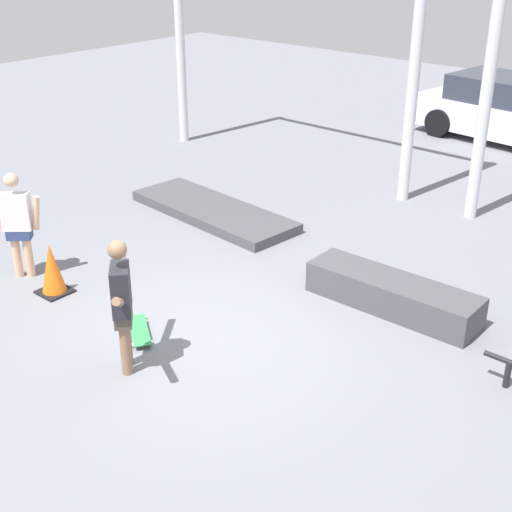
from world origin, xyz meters
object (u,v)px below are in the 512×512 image
Objects in this scene: manual_pad at (213,211)px; skateboarder at (122,301)px; grind_box at (392,294)px; traffic_cone at (52,270)px; parked_car_white at (507,110)px; bystander at (17,221)px; skateboard at (139,330)px.

skateboarder is at bearing -57.94° from manual_pad.
traffic_cone is (-3.68, -2.62, 0.14)m from grind_box.
parked_car_white is (-0.65, 11.56, -0.20)m from skateboarder.
manual_pad is 4.44× the size of traffic_cone.
grind_box reaches higher than manual_pad.
grind_box is 4.52m from traffic_cone.
bystander reaches higher than traffic_cone.
manual_pad is at bearing 94.91° from traffic_cone.
skateboard is at bearing 138.40° from bystander.
skateboard is 11.02m from parked_car_white.
skateboard is 1.73m from traffic_cone.
grind_box is 1.50× the size of bystander.
skateboard is at bearing -59.21° from manual_pad.
traffic_cone is (-1.71, -0.04, 0.29)m from skateboard.
parked_car_white is 2.71× the size of bystander.
skateboard is 3.90m from manual_pad.
skateboarder reaches higher than skateboard.
skateboarder reaches higher than bystander.
traffic_cone is at bearing -85.09° from manual_pad.
skateboarder is 3.55m from grind_box.
parked_car_white reaches higher than traffic_cone.
skateboarder is 11.58m from parked_car_white.
bystander is at bearing -95.74° from parked_car_white.
skateboarder is 2.16× the size of skateboard.
skateboarder is 2.23× the size of traffic_cone.
skateboard is 0.32× the size of grind_box.
skateboard is 0.23× the size of manual_pad.
parked_car_white is at bearing 104.44° from grind_box.
skateboarder is at bearing -115.82° from grind_box.
manual_pad is at bearing -139.64° from bystander.
bystander is (-0.45, -3.37, 0.75)m from manual_pad.
grind_box is (1.52, 3.14, -0.67)m from skateboarder.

